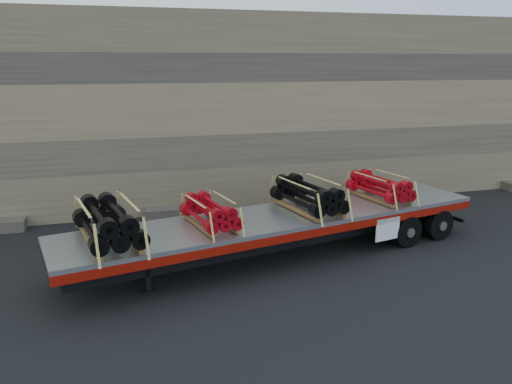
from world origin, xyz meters
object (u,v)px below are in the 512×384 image
bundle_rear (380,188)px  bundle_midfront (210,213)px  trailer (281,236)px  bundle_front (108,224)px  bundle_midrear (308,196)px

bundle_rear → bundle_midfront: bearing=180.0°
bundle_rear → trailer: bearing=-180.0°
bundle_front → bundle_midrear: 5.52m
trailer → bundle_midfront: bearing=180.0°
bundle_midrear → bundle_front: bearing=180.0°
bundle_rear → bundle_midrear: bearing=180.0°
bundle_front → bundle_midfront: bundle_front is taller
trailer → bundle_front: bundle_front is taller
trailer → bundle_front: (-4.55, -0.98, 1.05)m
trailer → bundle_midrear: (0.85, 0.18, 1.02)m
bundle_front → bundle_midrear: size_ratio=1.07×
bundle_midfront → bundle_rear: bearing=0.0°
bundle_midfront → bundle_rear: (5.47, 1.18, 0.02)m
trailer → bundle_front: 4.77m
trailer → bundle_rear: size_ratio=5.98×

